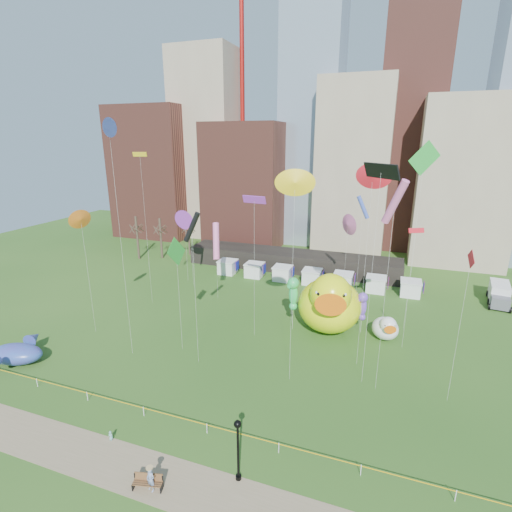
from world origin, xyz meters
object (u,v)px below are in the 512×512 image
at_px(seahorse_purple, 363,304).
at_px(toddler, 111,435).
at_px(woman, 151,479).
at_px(seahorse_green, 293,291).
at_px(lamppost, 238,443).
at_px(big_duck, 330,303).
at_px(small_duck, 386,328).
at_px(park_bench, 148,481).
at_px(whale_inflatable, 18,353).
at_px(box_truck, 499,294).

relative_size(seahorse_purple, toddler, 6.62).
bearing_deg(woman, seahorse_purple, 81.57).
bearing_deg(seahorse_green, seahorse_purple, 26.03).
bearing_deg(seahorse_purple, seahorse_green, -141.35).
bearing_deg(woman, lamppost, 42.16).
bearing_deg(lamppost, seahorse_green, 95.17).
distance_m(big_duck, toddler, 27.40).
bearing_deg(small_duck, toddler, -143.86).
xyz_separation_m(seahorse_green, toddler, (-8.77, -22.69, -4.69)).
bearing_deg(park_bench, seahorse_purple, 53.46).
relative_size(small_duck, toddler, 5.71).
height_order(whale_inflatable, box_truck, box_truck).
height_order(seahorse_purple, box_truck, seahorse_purple).
xyz_separation_m(seahorse_green, seahorse_purple, (8.09, 2.02, -1.36)).
distance_m(seahorse_purple, lamppost, 25.44).
xyz_separation_m(seahorse_purple, box_truck, (17.85, 15.84, -2.31)).
distance_m(seahorse_purple, woman, 29.84).
xyz_separation_m(big_duck, seahorse_green, (-4.28, -1.18, 1.38)).
height_order(seahorse_purple, toddler, seahorse_purple).
relative_size(big_duck, seahorse_green, 1.63).
height_order(park_bench, woman, woman).
distance_m(seahorse_purple, toddler, 30.10).
relative_size(seahorse_green, woman, 3.78).
relative_size(seahorse_green, whale_inflatable, 0.97).
distance_m(seahorse_green, park_bench, 26.02).
height_order(small_duck, seahorse_green, seahorse_green).
bearing_deg(box_truck, big_duck, -134.63).
height_order(small_duck, seahorse_purple, seahorse_purple).
height_order(park_bench, lamppost, lamppost).
height_order(seahorse_green, lamppost, seahorse_green).
bearing_deg(woman, small_duck, 76.11).
bearing_deg(woman, park_bench, 176.30).
distance_m(whale_inflatable, woman, 23.93).
height_order(whale_inflatable, lamppost, lamppost).
distance_m(seahorse_purple, box_truck, 23.98).
bearing_deg(lamppost, toddler, 180.00).
relative_size(seahorse_purple, box_truck, 0.76).
relative_size(seahorse_purple, park_bench, 2.49).
relative_size(big_duck, toddler, 14.08).
relative_size(woman, toddler, 2.29).
bearing_deg(seahorse_purple, woman, -87.54).
xyz_separation_m(lamppost, woman, (-5.18, -2.80, -2.13)).
bearing_deg(toddler, box_truck, 50.64).
bearing_deg(big_duck, whale_inflatable, -157.68).
height_order(big_duck, woman, big_duck).
bearing_deg(seahorse_green, box_truck, 46.58).
relative_size(seahorse_purple, lamppost, 1.05).
relative_size(whale_inflatable, park_bench, 3.35).
bearing_deg(park_bench, lamppost, 12.51).
distance_m(lamppost, toddler, 11.14).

